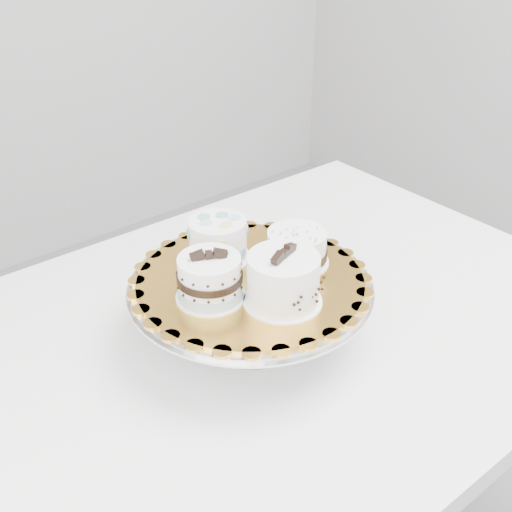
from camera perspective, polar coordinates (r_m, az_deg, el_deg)
table at (r=1.16m, az=-0.75°, el=-9.31°), size 1.32×0.89×0.75m
cake_stand at (r=1.06m, az=-0.50°, el=-3.80°), size 0.40×0.40×0.11m
cake_board at (r=1.04m, az=-0.51°, el=-2.14°), size 0.48×0.48×0.01m
cake_swirl at (r=0.97m, az=2.43°, el=-2.22°), size 0.14×0.14×0.10m
cake_banded at (r=0.98m, az=-4.13°, el=-2.10°), size 0.13×0.13×0.09m
cake_dots at (r=1.08m, az=-3.42°, el=1.52°), size 0.12×0.12×0.07m
cake_ribbon at (r=1.07m, az=3.66°, el=0.71°), size 0.12×0.11×0.06m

